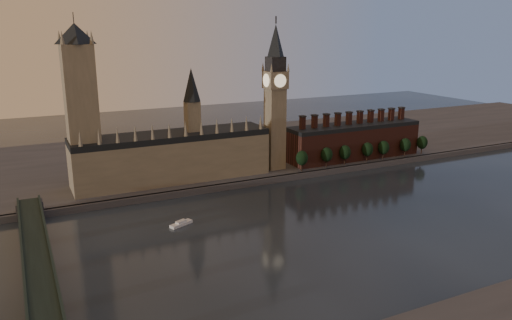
{
  "coord_description": "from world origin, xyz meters",
  "views": [
    {
      "loc": [
        -156.73,
        -199.51,
        102.84
      ],
      "look_at": [
        -32.04,
        55.0,
        27.93
      ],
      "focal_mm": 35.0,
      "sensor_mm": 36.0,
      "label": 1
    }
  ],
  "objects": [
    {
      "name": "ground",
      "position": [
        0.0,
        0.0,
        0.0
      ],
      "size": [
        900.0,
        900.0,
        0.0
      ],
      "primitive_type": "plane",
      "color": "black",
      "rests_on": "ground"
    },
    {
      "name": "north_bank",
      "position": [
        0.0,
        178.04,
        2.0
      ],
      "size": [
        900.0,
        182.0,
        4.0
      ],
      "color": "#4B4A50",
      "rests_on": "ground"
    },
    {
      "name": "embankment_tree_1",
      "position": [
        45.36,
        95.27,
        13.47
      ],
      "size": [
        8.6,
        8.6,
        14.88
      ],
      "color": "black",
      "rests_on": "north_bank"
    },
    {
      "name": "embankment_tree_0",
      "position": [
        23.81,
        94.62,
        13.47
      ],
      "size": [
        8.6,
        8.6,
        14.88
      ],
      "color": "black",
      "rests_on": "north_bank"
    },
    {
      "name": "embankment_tree_4",
      "position": [
        97.64,
        94.59,
        13.47
      ],
      "size": [
        8.6,
        8.6,
        14.88
      ],
      "color": "black",
      "rests_on": "north_bank"
    },
    {
      "name": "big_ben",
      "position": [
        10.0,
        110.0,
        56.83
      ],
      "size": [
        15.0,
        15.0,
        107.0
      ],
      "color": "gray",
      "rests_on": "north_bank"
    },
    {
      "name": "embankment_tree_6",
      "position": [
        137.37,
        94.74,
        13.47
      ],
      "size": [
        8.6,
        8.6,
        14.88
      ],
      "color": "black",
      "rests_on": "north_bank"
    },
    {
      "name": "river_boat",
      "position": [
        -82.54,
        43.82,
        1.03
      ],
      "size": [
        13.8,
        8.88,
        2.68
      ],
      "rotation": [
        0.0,
        0.0,
        0.41
      ],
      "color": "silver",
      "rests_on": "ground"
    },
    {
      "name": "embankment_tree_2",
      "position": [
        61.56,
        95.06,
        13.47
      ],
      "size": [
        8.6,
        8.6,
        14.88
      ],
      "color": "black",
      "rests_on": "north_bank"
    },
    {
      "name": "victoria_tower",
      "position": [
        -120.0,
        115.0,
        59.09
      ],
      "size": [
        24.0,
        24.0,
        108.0
      ],
      "color": "gray",
      "rests_on": "north_bank"
    },
    {
      "name": "embankment_tree_5",
      "position": [
        119.22,
        94.28,
        13.47
      ],
      "size": [
        8.6,
        8.6,
        14.88
      ],
      "color": "black",
      "rests_on": "north_bank"
    },
    {
      "name": "palace_of_westminster",
      "position": [
        -64.41,
        114.91,
        21.63
      ],
      "size": [
        130.0,
        30.3,
        74.0
      ],
      "color": "gray",
      "rests_on": "north_bank"
    },
    {
      "name": "chimney_block",
      "position": [
        80.0,
        110.0,
        17.82
      ],
      "size": [
        110.0,
        25.0,
        37.0
      ],
      "color": "#52261F",
      "rests_on": "north_bank"
    },
    {
      "name": "embankment_tree_3",
      "position": [
        82.49,
        95.22,
        13.47
      ],
      "size": [
        8.6,
        8.6,
        14.88
      ],
      "color": "black",
      "rests_on": "north_bank"
    },
    {
      "name": "westminster_bridge",
      "position": [
        -155.0,
        -2.7,
        7.44
      ],
      "size": [
        14.0,
        200.0,
        11.55
      ],
      "color": "black",
      "rests_on": "ground"
    }
  ]
}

